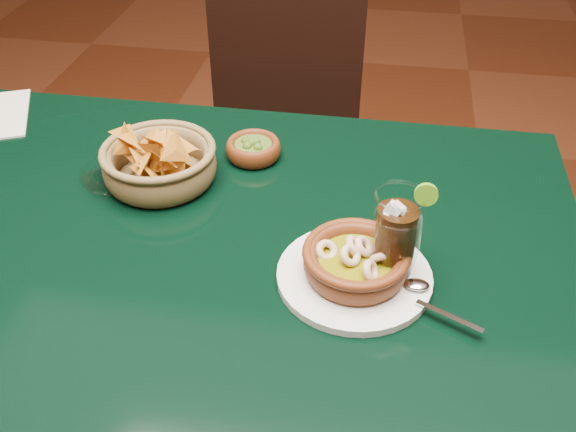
% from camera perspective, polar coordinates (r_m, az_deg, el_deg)
% --- Properties ---
extents(dining_table, '(1.20, 0.80, 0.75)m').
position_cam_1_polar(dining_table, '(1.10, -7.10, -5.19)').
color(dining_table, black).
rests_on(dining_table, ground).
extents(dining_chair, '(0.44, 0.44, 0.94)m').
position_cam_1_polar(dining_chair, '(1.73, -0.77, 7.50)').
color(dining_chair, black).
rests_on(dining_chair, ground).
extents(shrimp_plate, '(0.29, 0.22, 0.07)m').
position_cam_1_polar(shrimp_plate, '(0.92, 6.02, -4.34)').
color(shrimp_plate, silver).
rests_on(shrimp_plate, dining_table).
extents(chip_basket, '(0.23, 0.23, 0.14)m').
position_cam_1_polar(chip_basket, '(1.13, -11.36, 4.67)').
color(chip_basket, olive).
rests_on(chip_basket, dining_table).
extents(guacamole_ramekin, '(0.12, 0.12, 0.04)m').
position_cam_1_polar(guacamole_ramekin, '(1.19, -3.10, 5.99)').
color(guacamole_ramekin, '#50220D').
rests_on(guacamole_ramekin, dining_table).
extents(cola_drink, '(0.14, 0.14, 0.17)m').
position_cam_1_polar(cola_drink, '(0.91, 9.51, -1.95)').
color(cola_drink, white).
rests_on(cola_drink, dining_table).
extents(glass_ashtray, '(0.12, 0.12, 0.03)m').
position_cam_1_polar(glass_ashtray, '(1.17, -15.26, 3.64)').
color(glass_ashtray, white).
rests_on(glass_ashtray, dining_table).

